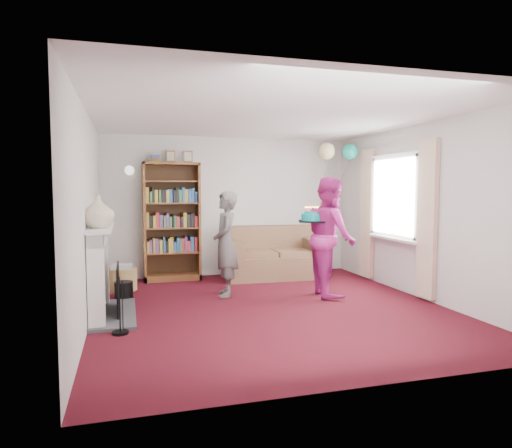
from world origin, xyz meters
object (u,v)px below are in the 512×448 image
object	(u,v)px
bookcase	(171,223)
person_magenta	(330,236)
birthday_cake	(312,217)
sofa	(272,258)
person_striped	(226,244)

from	to	relation	value
bookcase	person_magenta	distance (m)	2.81
person_magenta	birthday_cake	bearing A→B (deg)	97.39
bookcase	birthday_cake	distance (m)	2.60
sofa	person_magenta	world-z (taller)	person_magenta
person_striped	person_magenta	distance (m)	1.54
person_striped	person_magenta	size ratio (longest dim) A/B	0.88
bookcase	birthday_cake	world-z (taller)	bookcase
person_striped	birthday_cake	size ratio (longest dim) A/B	4.24
sofa	birthday_cake	distance (m)	1.80
sofa	birthday_cake	world-z (taller)	birthday_cake
birthday_cake	bookcase	bearing A→B (deg)	135.18
person_magenta	bookcase	bearing A→B (deg)	56.72
birthday_cake	sofa	bearing A→B (deg)	93.06
sofa	birthday_cake	bearing A→B (deg)	-84.47
person_magenta	sofa	bearing A→B (deg)	20.79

